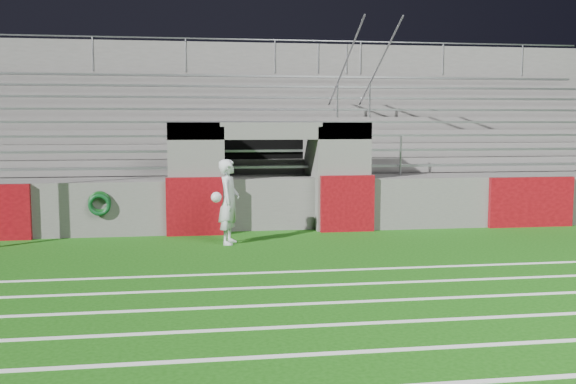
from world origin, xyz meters
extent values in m
plane|color=#154D0C|center=(0.00, 0.00, 0.00)|extent=(90.00, 90.00, 0.00)
cube|color=white|center=(0.00, -5.00, 0.01)|extent=(28.00, 0.09, 0.01)
cube|color=white|center=(0.00, -4.00, 0.01)|extent=(28.00, 0.09, 0.01)
cube|color=white|center=(0.00, -3.00, 0.01)|extent=(28.00, 0.09, 0.01)
cube|color=white|center=(0.00, -2.00, 0.01)|extent=(28.00, 0.09, 0.01)
cube|color=white|center=(0.00, -1.00, 0.01)|extent=(28.00, 0.09, 0.01)
cube|color=#585653|center=(7.70, 3.17, 0.62)|extent=(10.60, 0.35, 1.25)
cube|color=#585653|center=(-1.80, 3.50, 1.30)|extent=(1.20, 1.00, 2.60)
cube|color=#585653|center=(1.80, 3.50, 1.30)|extent=(1.20, 1.00, 2.60)
cube|color=black|center=(0.00, 5.20, 1.25)|extent=(2.60, 0.20, 2.50)
cube|color=#585653|center=(-1.15, 4.10, 1.25)|extent=(0.10, 2.20, 2.50)
cube|color=#585653|center=(1.15, 4.10, 1.25)|extent=(0.10, 2.20, 2.50)
cube|color=#585653|center=(0.00, 3.50, 2.40)|extent=(4.80, 1.00, 0.40)
cube|color=#585653|center=(0.00, 7.35, 1.15)|extent=(26.00, 8.00, 0.20)
cube|color=#585653|center=(0.00, 7.35, 0.53)|extent=(26.00, 8.00, 1.05)
cube|color=#63080E|center=(-1.80, 2.94, 0.68)|extent=(1.30, 0.15, 1.35)
cube|color=#63080E|center=(1.80, 2.94, 0.68)|extent=(1.30, 0.15, 1.35)
cube|color=#63080E|center=(6.50, 2.94, 0.62)|extent=(2.20, 0.15, 1.25)
cube|color=gray|center=(0.00, 4.43, 1.47)|extent=(23.00, 0.28, 0.06)
cube|color=#585653|center=(0.00, 5.28, 1.44)|extent=(24.00, 0.75, 0.38)
cube|color=gray|center=(0.00, 5.18, 1.85)|extent=(23.00, 0.28, 0.06)
cube|color=#585653|center=(0.00, 6.03, 1.63)|extent=(24.00, 0.75, 0.76)
cube|color=gray|center=(0.00, 5.93, 2.23)|extent=(23.00, 0.28, 0.06)
cube|color=#585653|center=(0.00, 6.78, 1.82)|extent=(24.00, 0.75, 1.14)
cube|color=gray|center=(0.00, 6.68, 2.61)|extent=(23.00, 0.28, 0.06)
cube|color=#585653|center=(0.00, 7.53, 2.01)|extent=(24.00, 0.75, 1.52)
cube|color=gray|center=(0.00, 7.43, 2.99)|extent=(23.00, 0.28, 0.06)
cube|color=#585653|center=(0.00, 8.28, 2.20)|extent=(24.00, 0.75, 1.90)
cube|color=gray|center=(0.00, 8.18, 3.37)|extent=(23.00, 0.28, 0.06)
cube|color=#585653|center=(0.00, 9.03, 2.39)|extent=(24.00, 0.75, 2.28)
cube|color=gray|center=(0.00, 8.93, 3.75)|extent=(23.00, 0.28, 0.06)
cube|color=#585653|center=(0.00, 9.78, 2.58)|extent=(24.00, 0.75, 2.66)
cube|color=gray|center=(0.00, 9.68, 4.13)|extent=(23.00, 0.28, 0.06)
cube|color=#585653|center=(0.00, 10.45, 2.65)|extent=(26.00, 0.60, 5.29)
cylinder|color=#A5A8AD|center=(2.50, 4.15, 1.75)|extent=(0.05, 0.05, 1.00)
cylinder|color=#A5A8AD|center=(2.50, 7.15, 3.27)|extent=(0.05, 0.05, 1.00)
cylinder|color=#A5A8AD|center=(2.50, 10.15, 4.79)|extent=(0.05, 0.05, 1.00)
cylinder|color=#A5A8AD|center=(2.50, 7.15, 3.77)|extent=(0.05, 6.02, 3.08)
cylinder|color=#A5A8AD|center=(3.50, 4.15, 1.75)|extent=(0.05, 0.05, 1.00)
cylinder|color=#A5A8AD|center=(3.50, 7.15, 3.27)|extent=(0.05, 0.05, 1.00)
cylinder|color=#A5A8AD|center=(3.50, 10.15, 4.79)|extent=(0.05, 0.05, 1.00)
cylinder|color=#A5A8AD|center=(3.50, 7.15, 3.77)|extent=(0.05, 6.02, 3.08)
cylinder|color=#A5A8AD|center=(-5.00, 10.15, 4.84)|extent=(0.05, 0.05, 1.10)
cylinder|color=#A5A8AD|center=(-2.00, 10.15, 4.84)|extent=(0.05, 0.05, 1.10)
cylinder|color=#A5A8AD|center=(1.00, 10.15, 4.84)|extent=(0.05, 0.05, 1.10)
cylinder|color=#A5A8AD|center=(4.00, 10.15, 4.84)|extent=(0.05, 0.05, 1.10)
cylinder|color=#A5A8AD|center=(7.00, 10.15, 4.84)|extent=(0.05, 0.05, 1.10)
cylinder|color=#A5A8AD|center=(10.00, 10.15, 4.84)|extent=(0.05, 0.05, 1.10)
cylinder|color=#A5A8AD|center=(0.00, 10.15, 5.39)|extent=(24.00, 0.05, 0.05)
imported|color=silver|center=(-1.07, 1.80, 0.91)|extent=(0.59, 0.75, 1.82)
sphere|color=silver|center=(-1.35, 1.72, 1.02)|extent=(0.23, 0.23, 0.23)
torus|color=#0C3C11|center=(-3.92, 2.95, 0.81)|extent=(0.51, 0.09, 0.51)
torus|color=#0C3D1A|center=(-3.92, 2.90, 0.76)|extent=(0.50, 0.10, 0.50)
camera|label=1|loc=(-1.84, -11.83, 2.59)|focal=40.00mm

